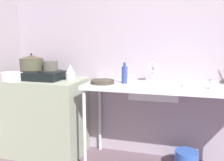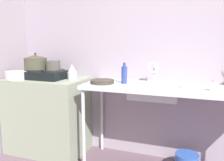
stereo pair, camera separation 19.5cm
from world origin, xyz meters
The scene contains 14 objects.
wall_back centered at (0.00, 1.77, 1.36)m, with size 5.11×0.10×2.71m, color #9E909D.
counter_concrete centered at (-1.66, 1.43, 0.46)m, with size 0.94×0.58×0.91m, color gray.
counter_sink centered at (-0.18, 1.43, 0.85)m, with size 1.80×0.58×0.91m.
stove centered at (-1.68, 1.43, 0.97)m, with size 0.52×0.37×0.11m.
pot_on_left_burner centered at (-1.80, 1.43, 1.11)m, with size 0.28×0.28×0.20m.
pot_on_right_burner centered at (-1.55, 1.43, 1.08)m, with size 0.17×0.17×0.11m.
pot_beside_stove centered at (-1.95, 1.26, 0.96)m, with size 0.26×0.26×0.10m.
percolator centered at (-1.33, 1.48, 1.00)m, with size 0.11×0.11×0.18m.
sink_basin centered at (-0.35, 1.41, 0.85)m, with size 0.48×0.33×0.13m, color silver.
faucet centered at (-0.39, 1.57, 1.06)m, with size 0.11×0.07×0.23m.
frying_pan centered at (-0.90, 1.36, 0.93)m, with size 0.25×0.25×0.04m, color #393228.
cup_by_rack centered at (0.20, 1.33, 0.95)m, with size 0.09×0.09×0.07m, color white.
small_bowl_on_drainboard centered at (-0.04, 1.40, 0.93)m, with size 0.11×0.11×0.04m, color white.
bottle_by_sink centered at (-0.68, 1.44, 1.01)m, with size 0.06×0.06×0.22m.
Camera 2 is at (0.05, -0.93, 1.35)m, focal length 37.68 mm.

